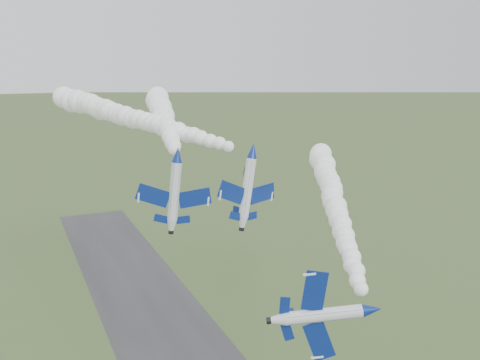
# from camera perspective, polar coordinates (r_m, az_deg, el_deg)

# --- Properties ---
(jet_lead) EXTENTS (7.64, 12.46, 10.77)m
(jet_lead) POSITION_cam_1_polar(r_m,az_deg,el_deg) (63.38, 13.97, -13.32)
(jet_lead) COLOR silver
(smoke_trail_jet_lead) EXTENTS (33.24, 66.39, 5.09)m
(smoke_trail_jet_lead) POSITION_cam_1_polar(r_m,az_deg,el_deg) (98.33, 9.96, -2.01)
(smoke_trail_jet_lead) COLOR white
(jet_pair_left) EXTENTS (10.78, 12.69, 3.21)m
(jet_pair_left) POSITION_cam_1_polar(r_m,az_deg,el_deg) (75.64, -6.68, 2.71)
(jet_pair_left) COLOR silver
(smoke_trail_jet_pair_left) EXTENTS (19.68, 62.04, 5.51)m
(smoke_trail_jet_pair_left) POSITION_cam_1_polar(r_m,az_deg,el_deg) (109.17, -8.15, 6.68)
(smoke_trail_jet_pair_left) COLOR white
(jet_pair_right) EXTENTS (11.37, 13.44, 3.77)m
(jet_pair_right) POSITION_cam_1_polar(r_m,az_deg,el_deg) (80.86, 1.42, 3.16)
(jet_pair_right) COLOR silver
(smoke_trail_jet_pair_right) EXTENTS (24.15, 66.12, 5.27)m
(smoke_trail_jet_pair_right) POSITION_cam_1_polar(r_m,az_deg,el_deg) (110.65, -11.68, 6.60)
(smoke_trail_jet_pair_right) COLOR white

